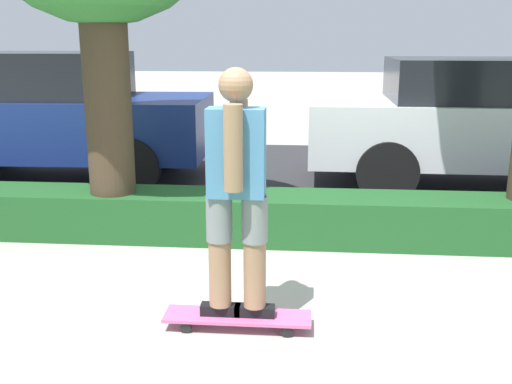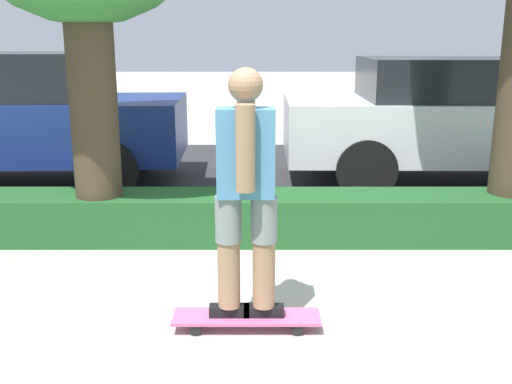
{
  "view_description": "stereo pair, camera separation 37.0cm",
  "coord_description": "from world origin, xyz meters",
  "views": [
    {
      "loc": [
        0.35,
        -3.74,
        1.85
      ],
      "look_at": [
        -0.03,
        0.6,
        0.72
      ],
      "focal_mm": 42.0,
      "sensor_mm": 36.0,
      "label": 1
    },
    {
      "loc": [
        -0.02,
        -3.76,
        1.85
      ],
      "look_at": [
        -0.03,
        0.6,
        0.72
      ],
      "focal_mm": 42.0,
      "sensor_mm": 36.0,
      "label": 2
    }
  ],
  "objects": [
    {
      "name": "ground_plane",
      "position": [
        0.0,
        0.0,
        0.0
      ],
      "size": [
        60.0,
        60.0,
        0.0
      ],
      "primitive_type": "plane",
      "color": "#ADA89E"
    },
    {
      "name": "parked_car_middle",
      "position": [
        2.68,
        3.88,
        0.85
      ],
      "size": [
        4.72,
        1.91,
        1.6
      ],
      "rotation": [
        0.0,
        0.0,
        -0.01
      ],
      "color": "silver",
      "rests_on": "ground_plane"
    },
    {
      "name": "parked_car_front",
      "position": [
        -3.02,
        3.82,
        0.87
      ],
      "size": [
        4.1,
        1.86,
        1.66
      ],
      "rotation": [
        0.0,
        0.0,
        0.03
      ],
      "color": "navy",
      "rests_on": "ground_plane"
    },
    {
      "name": "skateboard",
      "position": [
        -0.08,
        -0.19,
        0.08
      ],
      "size": [
        0.96,
        0.24,
        0.09
      ],
      "color": "#DB5B93",
      "rests_on": "ground_plane"
    },
    {
      "name": "street_asphalt",
      "position": [
        0.0,
        4.2,
        0.0
      ],
      "size": [
        12.99,
        5.0,
        0.01
      ],
      "color": "#2D2D30",
      "rests_on": "ground_plane"
    },
    {
      "name": "hedge_row",
      "position": [
        0.0,
        1.6,
        0.22
      ],
      "size": [
        12.99,
        0.6,
        0.44
      ],
      "color": "#1E5123",
      "rests_on": "ground_plane"
    },
    {
      "name": "skater_person",
      "position": [
        -0.08,
        -0.19,
        0.94
      ],
      "size": [
        0.48,
        0.41,
        1.59
      ],
      "color": "black",
      "rests_on": "skateboard"
    }
  ]
}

